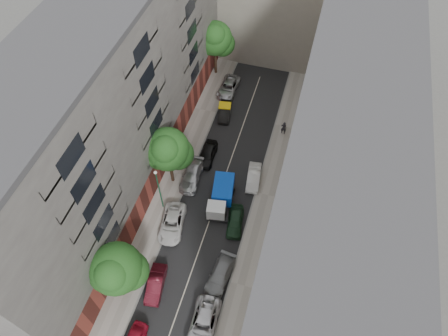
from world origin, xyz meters
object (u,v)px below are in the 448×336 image
(car_right_0, at_px, (204,324))
(car_right_2, at_px, (235,221))
(car_left_4, at_px, (208,154))
(lamp_post, at_px, (158,186))
(tree_far, at_px, (216,40))
(car_left_1, at_px, (156,284))
(pedestrian, at_px, (284,128))
(car_left_2, at_px, (172,223))
(car_left_5, at_px, (225,111))
(tarp_truck, at_px, (221,196))
(tree_near, at_px, (117,270))
(tree_mid, at_px, (168,151))
(car_left_6, at_px, (229,87))
(car_right_3, at_px, (254,177))
(car_left_3, at_px, (192,176))
(car_right_1, at_px, (220,275))

(car_right_0, xyz_separation_m, car_right_2, (0.00, 11.09, -0.03))
(car_left_4, bearing_deg, car_right_2, -56.55)
(car_right_0, distance_m, car_right_2, 11.09)
(lamp_post, bearing_deg, tree_far, 92.03)
(car_left_1, relative_size, car_right_0, 0.78)
(pedestrian, bearing_deg, car_left_4, 38.09)
(car_left_2, xyz_separation_m, car_left_5, (0.80, 17.70, -0.05))
(car_left_2, bearing_deg, car_right_2, 9.20)
(tarp_truck, xyz_separation_m, car_left_1, (-3.40, -11.08, -0.67))
(car_left_2, relative_size, tree_near, 0.68)
(car_left_5, bearing_deg, tree_mid, -112.46)
(car_left_5, xyz_separation_m, car_left_6, (-0.80, 4.65, 0.04))
(car_right_3, height_order, tree_near, tree_near)
(car_left_3, relative_size, car_right_3, 1.20)
(car_left_5, relative_size, pedestrian, 2.09)
(car_left_6, relative_size, lamp_post, 0.77)
(car_left_5, distance_m, car_right_0, 27.27)
(car_left_1, relative_size, tree_mid, 0.50)
(car_left_2, bearing_deg, tree_near, -110.80)
(car_right_3, bearing_deg, car_left_6, 109.58)
(car_left_1, bearing_deg, car_right_2, 49.22)
(car_left_1, xyz_separation_m, car_left_5, (0.00, 24.40, -0.01))
(car_right_0, height_order, tree_far, tree_far)
(car_left_6, height_order, car_right_3, car_left_6)
(car_left_3, height_order, car_left_6, car_left_3)
(tree_mid, bearing_deg, tarp_truck, -11.09)
(car_left_2, height_order, car_right_3, car_left_2)
(car_left_4, height_order, pedestrian, pedestrian)
(tree_far, height_order, pedestrian, tree_far)
(car_left_4, xyz_separation_m, tree_near, (-2.46, -17.99, 4.39))
(car_left_1, height_order, tree_far, tree_far)
(car_right_0, bearing_deg, car_left_2, 122.22)
(car_left_2, distance_m, car_right_1, 7.72)
(tree_near, bearing_deg, tree_mid, 91.39)
(tarp_truck, xyz_separation_m, car_left_6, (-4.20, 17.97, -0.64))
(car_left_4, height_order, tree_far, tree_far)
(car_right_3, xyz_separation_m, tree_near, (-8.62, -16.19, 4.45))
(car_right_0, bearing_deg, car_left_6, 98.33)
(car_left_3, xyz_separation_m, car_right_2, (6.40, -4.40, -0.02))
(tarp_truck, height_order, car_right_2, tarp_truck)
(tree_mid, height_order, pedestrian, tree_mid)
(lamp_post, xyz_separation_m, pedestrian, (10.74, 14.49, -3.05))
(car_left_2, height_order, car_left_6, car_left_2)
(car_right_3, bearing_deg, car_left_2, -136.74)
(car_left_3, distance_m, tree_mid, 5.36)
(car_right_2, xyz_separation_m, car_right_3, (0.56, 6.20, -0.02))
(car_right_1, bearing_deg, car_right_3, 94.60)
(car_left_2, distance_m, car_right_2, 6.73)
(car_left_2, distance_m, lamp_post, 4.41)
(car_left_2, relative_size, car_left_6, 1.02)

